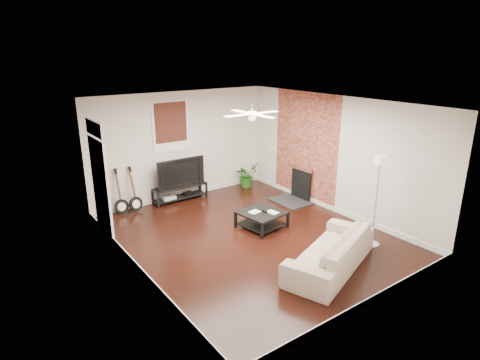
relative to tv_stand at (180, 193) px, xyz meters
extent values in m
cube|color=black|center=(0.22, -2.78, -0.20)|extent=(5.00, 6.00, 0.01)
cube|color=white|center=(0.22, -2.78, 2.60)|extent=(5.00, 6.00, 0.01)
cube|color=silver|center=(0.22, 0.22, 1.20)|extent=(5.00, 0.01, 2.80)
cube|color=silver|center=(0.22, -5.78, 1.20)|extent=(5.00, 0.01, 2.80)
cube|color=silver|center=(-2.28, -2.78, 1.20)|extent=(0.01, 6.00, 2.80)
cube|color=silver|center=(2.72, -2.78, 1.20)|extent=(0.01, 6.00, 2.80)
cube|color=brown|center=(2.71, -1.78, 1.20)|extent=(0.02, 2.20, 2.80)
cube|color=black|center=(2.42, -1.78, 0.26)|extent=(0.80, 1.10, 0.92)
cube|color=#39100F|center=(-0.08, 0.19, 1.75)|extent=(1.00, 0.06, 1.30)
cube|color=white|center=(-2.24, -0.88, 1.05)|extent=(0.08, 1.00, 2.50)
cube|color=black|center=(0.00, 0.00, 0.00)|extent=(1.45, 0.39, 0.41)
imported|color=black|center=(0.00, 0.02, 0.58)|extent=(1.30, 0.17, 0.75)
cube|color=black|center=(0.69, -2.56, -0.02)|extent=(0.98, 0.98, 0.37)
imported|color=tan|center=(0.62, -4.64, 0.13)|extent=(2.46, 1.64, 0.67)
imported|color=#245819|center=(2.07, -0.14, 0.15)|extent=(0.76, 0.70, 0.71)
camera|label=1|loc=(-4.48, -8.93, 3.57)|focal=29.98mm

